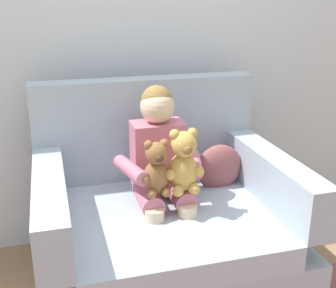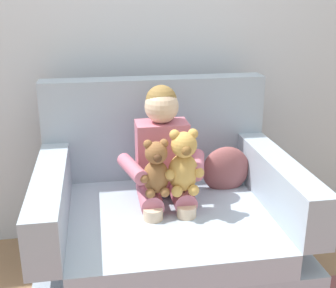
% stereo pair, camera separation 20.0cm
% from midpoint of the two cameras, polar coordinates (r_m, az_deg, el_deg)
% --- Properties ---
extents(ground_plane, '(8.00, 8.00, 0.00)m').
position_cam_midpoint_polar(ground_plane, '(2.44, -2.73, -18.29)').
color(ground_plane, '#936D4C').
extents(back_wall, '(6.00, 0.10, 2.60)m').
position_cam_midpoint_polar(back_wall, '(2.62, -6.74, 15.08)').
color(back_wall, silver).
rests_on(back_wall, ground).
extents(armchair, '(1.23, 1.01, 1.04)m').
position_cam_midpoint_polar(armchair, '(2.29, -3.12, -11.09)').
color(armchair, '#9EADBC').
rests_on(armchair, ground).
extents(seated_child, '(0.45, 0.39, 0.82)m').
position_cam_midpoint_polar(seated_child, '(2.17, -3.63, -2.33)').
color(seated_child, '#C66B7F').
rests_on(seated_child, armchair).
extents(plush_honey, '(0.19, 0.15, 0.31)m').
position_cam_midpoint_polar(plush_honey, '(2.04, -0.78, -2.52)').
color(plush_honey, gold).
rests_on(plush_honey, armchair).
extents(plush_brown, '(0.16, 0.13, 0.27)m').
position_cam_midpoint_polar(plush_brown, '(2.02, -4.32, -3.38)').
color(plush_brown, brown).
rests_on(plush_brown, armchair).
extents(throw_pillow, '(0.26, 0.12, 0.26)m').
position_cam_midpoint_polar(throw_pillow, '(2.40, 4.30, -3.11)').
color(throw_pillow, '#8C4C4C').
rests_on(throw_pillow, armchair).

